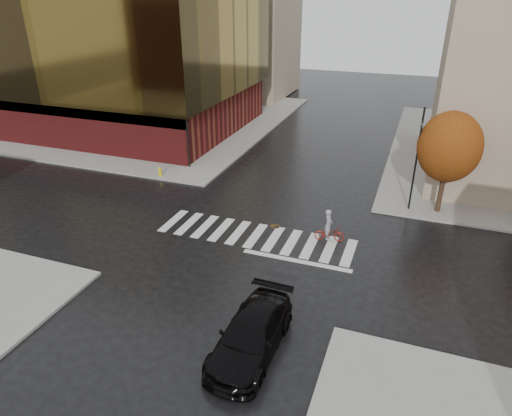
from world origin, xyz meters
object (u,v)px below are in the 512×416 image
(cyclist, at_px, (329,230))
(traffic_light_ne, at_px, (417,154))
(sedan, at_px, (251,335))
(fire_hydrant, at_px, (160,171))
(traffic_light_nw, at_px, (186,120))

(cyclist, xyz_separation_m, traffic_light_ne, (4.09, 5.64, 3.22))
(sedan, relative_size, traffic_light_ne, 0.82)
(sedan, bearing_deg, fire_hydrant, 132.40)
(traffic_light_nw, relative_size, fire_hydrant, 9.73)
(traffic_light_nw, xyz_separation_m, traffic_light_ne, (17.04, -1.90, -0.09))
(cyclist, bearing_deg, traffic_light_ne, -46.52)
(traffic_light_ne, bearing_deg, fire_hydrant, 22.56)
(sedan, relative_size, fire_hydrant, 7.84)
(traffic_light_nw, height_order, fire_hydrant, traffic_light_nw)
(sedan, relative_size, traffic_light_nw, 0.81)
(traffic_light_ne, height_order, fire_hydrant, traffic_light_ne)
(sedan, xyz_separation_m, traffic_light_nw, (-11.90, 17.38, 3.18))
(sedan, distance_m, traffic_light_nw, 21.30)
(sedan, xyz_separation_m, cyclist, (1.05, 9.83, -0.13))
(traffic_light_nw, bearing_deg, sedan, 31.13)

